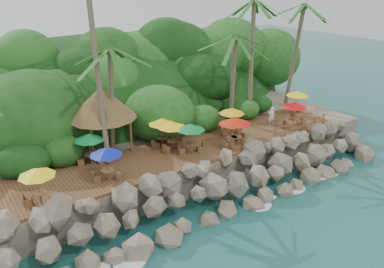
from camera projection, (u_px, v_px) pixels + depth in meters
ground at (245, 214)px, 25.03m from camera, size 140.00×140.00×0.00m
land_base at (132, 124)px, 36.88m from camera, size 32.00×25.20×2.10m
jungle_hill at (101, 112)px, 43.02m from camera, size 44.80×28.00×15.40m
seawall at (226, 185)px, 26.12m from camera, size 29.00×4.00×2.30m
terrace at (192, 149)px, 28.79m from camera, size 26.00×5.00×0.20m
jungle_foliage at (137, 138)px, 36.51m from camera, size 44.00×16.00×12.00m
foam_line at (242, 211)px, 25.25m from camera, size 25.20×0.80×0.06m
palms at (173, 7)px, 27.35m from camera, size 34.75×6.74×14.76m
palapa at (102, 103)px, 27.30m from camera, size 4.77×4.77×4.60m
dining_clusters at (196, 125)px, 28.01m from camera, size 24.83×5.12×2.17m
railing at (300, 126)px, 31.25m from camera, size 6.10×0.10×1.00m
waiter at (272, 116)px, 32.64m from camera, size 0.68×0.55×1.62m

